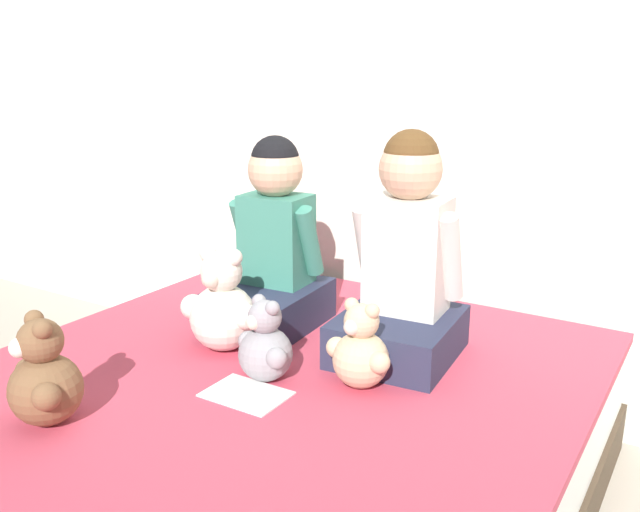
# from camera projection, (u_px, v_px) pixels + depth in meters

# --- Properties ---
(wall_behind_bed) EXTENTS (8.00, 0.06, 2.50)m
(wall_behind_bed) POSITION_uv_depth(u_px,v_px,m) (422.00, 60.00, 2.38)
(wall_behind_bed) COLOR silver
(wall_behind_bed) RESTS_ON ground_plane
(bed) EXTENTS (1.61, 1.88, 0.41)m
(bed) POSITION_uv_depth(u_px,v_px,m) (256.00, 456.00, 1.84)
(bed) COLOR #473828
(bed) RESTS_ON ground_plane
(child_on_left) EXTENTS (0.33, 0.39, 0.61)m
(child_on_left) POSITION_uv_depth(u_px,v_px,m) (273.00, 250.00, 2.17)
(child_on_left) COLOR #282D47
(child_on_left) RESTS_ON bed
(child_on_right) EXTENTS (0.35, 0.40, 0.65)m
(child_on_right) POSITION_uv_depth(u_px,v_px,m) (405.00, 265.00, 1.93)
(child_on_right) COLOR #282D47
(child_on_right) RESTS_ON bed
(teddy_bear_held_by_left_child) EXTENTS (0.26, 0.20, 0.31)m
(teddy_bear_held_by_left_child) POSITION_uv_depth(u_px,v_px,m) (222.00, 307.00, 1.99)
(teddy_bear_held_by_left_child) COLOR silver
(teddy_bear_held_by_left_child) RESTS_ON bed
(teddy_bear_held_by_right_child) EXTENTS (0.20, 0.15, 0.24)m
(teddy_bear_held_by_right_child) POSITION_uv_depth(u_px,v_px,m) (361.00, 351.00, 1.76)
(teddy_bear_held_by_right_child) COLOR #D1B78E
(teddy_bear_held_by_right_child) RESTS_ON bed
(teddy_bear_between_children) EXTENTS (0.19, 0.15, 0.23)m
(teddy_bear_between_children) POSITION_uv_depth(u_px,v_px,m) (266.00, 346.00, 1.80)
(teddy_bear_between_children) COLOR #939399
(teddy_bear_between_children) RESTS_ON bed
(teddy_bear_at_foot_of_bed) EXTENTS (0.21, 0.17, 0.27)m
(teddy_bear_at_foot_of_bed) POSITION_uv_depth(u_px,v_px,m) (44.00, 379.00, 1.58)
(teddy_bear_at_foot_of_bed) COLOR brown
(teddy_bear_at_foot_of_bed) RESTS_ON bed
(sign_card) EXTENTS (0.21, 0.15, 0.00)m
(sign_card) POSITION_uv_depth(u_px,v_px,m) (246.00, 394.00, 1.74)
(sign_card) COLOR white
(sign_card) RESTS_ON bed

